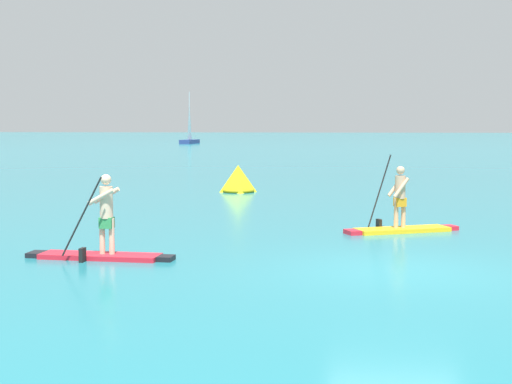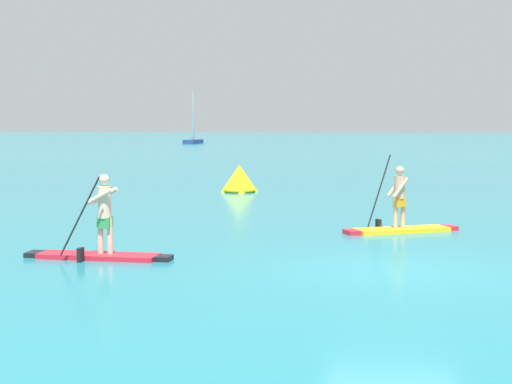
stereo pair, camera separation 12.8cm
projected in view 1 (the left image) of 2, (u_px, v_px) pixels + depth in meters
ground at (397, 270)px, 13.99m from camera, size 440.00×440.00×0.00m
paddleboarder_near_left at (101, 240)px, 15.13m from camera, size 3.05×0.89×1.74m
paddleboarder_mid_center at (401, 219)px, 18.89m from camera, size 2.93×1.64×1.96m
race_marker_buoy at (238, 180)px, 29.92m from camera, size 1.32×1.32×1.07m
sailboat_left_horizon at (190, 137)px, 102.47m from camera, size 1.92×4.99×7.01m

